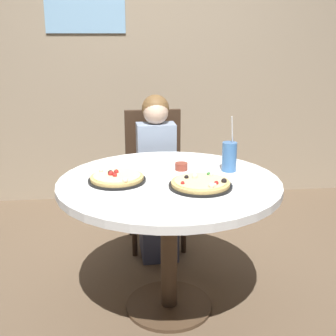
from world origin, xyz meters
name	(u,v)px	position (x,y,z in m)	size (l,w,h in m)	color
ground_plane	(169,306)	(0.00, 0.00, 0.00)	(8.00, 8.00, 0.00)	brown
wall_with_window	(144,35)	(0.00, 1.87, 1.45)	(5.20, 0.14, 2.90)	gray
dining_table	(169,199)	(0.00, 0.00, 0.64)	(1.15, 1.15, 0.75)	white
chair_wooden	(154,170)	(0.00, 0.89, 0.53)	(0.41, 0.41, 0.95)	#382619
diner_child	(158,184)	(0.00, 0.71, 0.48)	(0.27, 0.42, 1.08)	#3F4766
pizza_veggie	(201,184)	(0.14, -0.12, 0.77)	(0.31, 0.31, 0.05)	black
pizza_cheese	(117,178)	(-0.27, 0.01, 0.77)	(0.29, 0.29, 0.05)	black
soda_cup	(229,157)	(0.34, 0.12, 0.83)	(0.08, 0.08, 0.31)	#3F72B2
sauce_bowl	(181,166)	(0.09, 0.17, 0.77)	(0.07, 0.07, 0.04)	brown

